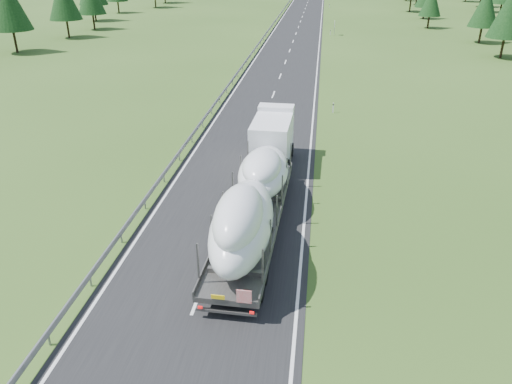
# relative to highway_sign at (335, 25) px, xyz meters

# --- Properties ---
(ground) EXTENTS (400.00, 400.00, 0.00)m
(ground) POSITION_rel_highway_sign_xyz_m (-7.20, -80.00, -1.81)
(ground) COLOR #304D19
(ground) RESTS_ON ground
(road_surface) EXTENTS (10.00, 400.00, 0.02)m
(road_surface) POSITION_rel_highway_sign_xyz_m (-7.20, 20.00, -1.80)
(road_surface) COLOR black
(road_surface) RESTS_ON ground
(guardrail) EXTENTS (0.10, 400.00, 0.76)m
(guardrail) POSITION_rel_highway_sign_xyz_m (-12.50, 19.94, -1.21)
(guardrail) COLOR slate
(guardrail) RESTS_ON ground
(highway_sign) EXTENTS (0.08, 0.90, 2.60)m
(highway_sign) POSITION_rel_highway_sign_xyz_m (0.00, 0.00, 0.00)
(highway_sign) COLOR slate
(highway_sign) RESTS_ON ground
(boat_truck) EXTENTS (3.35, 20.99, 4.73)m
(boat_truck) POSITION_rel_highway_sign_xyz_m (-5.40, -72.55, 0.59)
(boat_truck) COLOR white
(boat_truck) RESTS_ON ground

